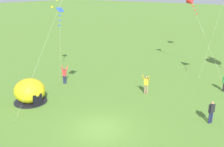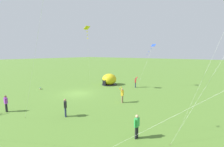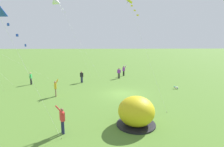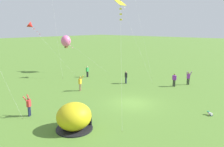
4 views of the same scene
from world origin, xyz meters
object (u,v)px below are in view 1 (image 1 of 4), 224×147
Objects in this scene: person_flying_kite at (64,74)px; kite_blue at (60,14)px; person_center_field at (211,111)px; kite_red at (191,2)px; popup_tent at (30,91)px; person_arms_raised at (146,84)px.

kite_blue reaches higher than person_flying_kite.
kite_red reaches higher than person_center_field.
kite_blue reaches higher than popup_tent.
kite_red reaches higher than popup_tent.
person_center_field is 14.65m from person_flying_kite.
kite_blue is at bearing 139.56° from person_flying_kite.
kite_blue is at bearing -132.10° from kite_red.
kite_blue is at bearing 175.73° from person_center_field.
kite_red is (-0.25, 10.30, 6.88)m from person_arms_raised.
kite_blue is at bearing -175.77° from person_arms_raised.
kite_red is (6.85, 17.88, 6.88)m from popup_tent.
kite_blue reaches higher than person_arms_raised.
kite_blue is (-16.80, 1.25, 5.84)m from person_center_field.
kite_red is at bearing 91.41° from person_arms_raised.
kite_red is at bearing 118.93° from person_center_field.
kite_red is at bearing 47.90° from kite_blue.
person_center_field is 15.68m from kite_red.
person_center_field is 0.91× the size of person_arms_raised.
kite_blue is (-10.24, -0.76, 5.81)m from person_arms_raised.
popup_tent is 0.38× the size of kite_blue.
popup_tent reaches higher than person_arms_raised.
person_flying_kite is (-8.09, -2.60, 0.00)m from person_arms_raised.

